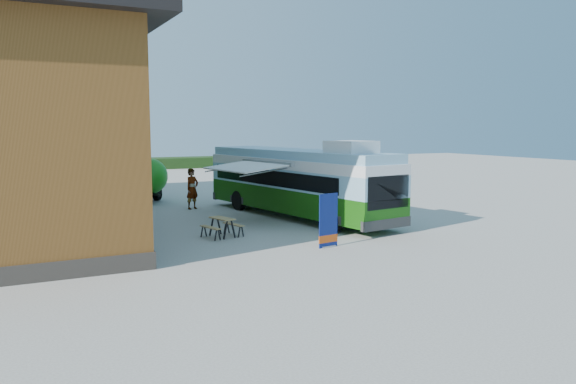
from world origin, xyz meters
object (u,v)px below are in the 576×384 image
banner (328,225)px  picnic_table (222,223)px  bus (298,180)px  person_b (265,184)px  slurry_tanker (135,175)px  person_a (192,189)px

banner → picnic_table: bearing=119.2°
bus → picnic_table: 5.46m
person_b → picnic_table: bearing=-19.2°
bus → banner: bearing=-117.5°
bus → person_b: (0.64, 4.91, -0.66)m
picnic_table → slurry_tanker: bearing=78.9°
banner → picnic_table: banner is taller
bus → person_a: 5.65m
person_a → slurry_tanker: 5.42m
banner → person_a: bearing=88.7°
bus → person_a: bearing=118.7°
bus → person_a: bus is taller
banner → person_a: (-1.43, 10.47, 0.25)m
bus → banner: size_ratio=6.35×
person_a → picnic_table: bearing=-123.5°
banner → picnic_table: 4.12m
person_b → slurry_tanker: size_ratio=0.31×
picnic_table → slurry_tanker: 12.41m
picnic_table → person_a: (1.11, 7.24, 0.46)m
person_a → person_b: 4.11m
bus → picnic_table: (-4.55, -2.80, -1.12)m
bus → slurry_tanker: (-5.14, 9.57, -0.29)m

